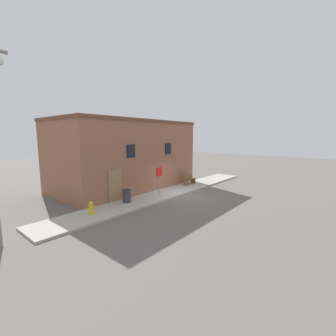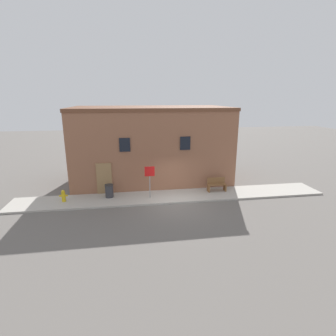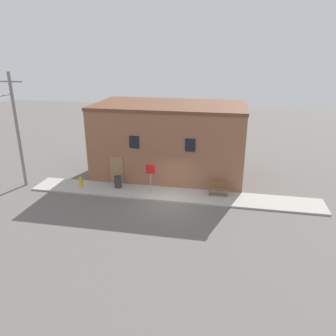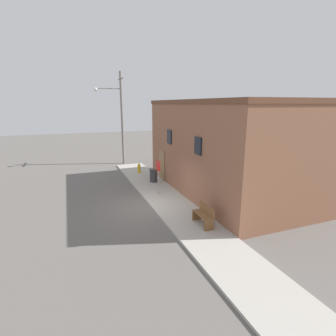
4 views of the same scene
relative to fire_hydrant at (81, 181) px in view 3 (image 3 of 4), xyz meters
name	(u,v)px [view 3 (image 3 of 4)]	position (x,y,z in m)	size (l,w,h in m)	color
ground_plane	(169,202)	(6.82, -1.19, -0.48)	(80.00, 80.00, 0.00)	#66605B
sidewalk	(172,194)	(6.82, -0.04, -0.43)	(20.24, 2.30, 0.11)	#B2ADA3
brick_building	(170,140)	(5.87, 4.14, 2.36)	(11.58, 6.20, 5.68)	#8E5B42
fire_hydrant	(81,181)	(0.00, 0.00, 0.00)	(0.50, 0.24, 0.74)	gold
stop_sign	(151,174)	(5.34, -0.19, 1.07)	(0.63, 0.06, 2.07)	gray
bench	(218,189)	(9.98, 0.37, 0.07)	(1.25, 0.44, 0.93)	brown
trash_bin	(118,182)	(2.75, 0.31, 0.06)	(0.54, 0.54, 0.85)	#333338
utility_pole	(15,127)	(-4.28, -0.51, 3.99)	(1.80, 2.44, 8.21)	gray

